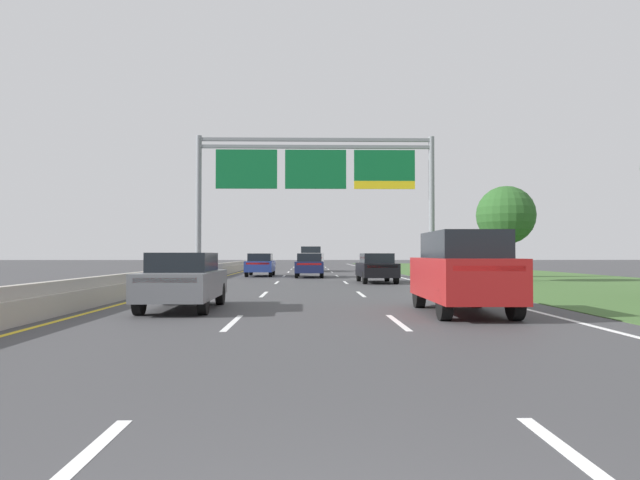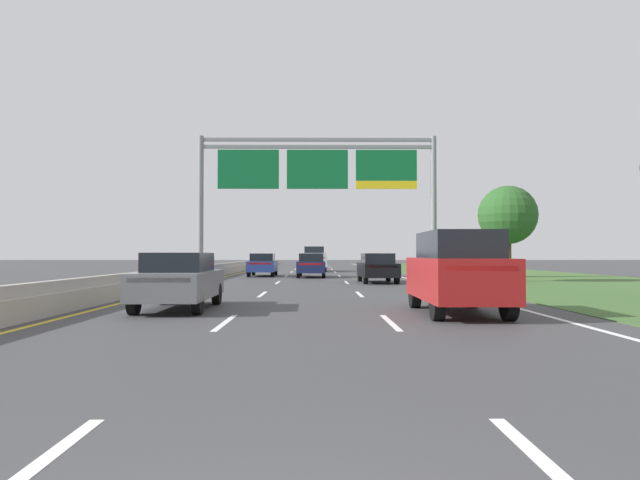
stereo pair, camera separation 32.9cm
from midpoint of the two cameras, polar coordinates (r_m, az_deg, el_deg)
ground_plane at (r=37.37m, az=-1.18°, el=-3.76°), size 220.00×220.00×0.00m
lane_striping at (r=36.91m, az=-1.18°, el=-3.78°), size 11.96×106.00×0.01m
grass_verge_right at (r=39.89m, az=19.33°, el=-3.51°), size 14.00×110.00×0.02m
median_barrier_concrete at (r=37.94m, az=-11.22°, el=-3.16°), size 0.60×110.00×0.85m
overhead_sign_gantry at (r=36.24m, az=-0.70°, el=6.34°), size 15.06×0.42×8.98m
pickup_truck_white at (r=50.63m, az=-1.10°, el=-1.92°), size 2.15×5.45×2.20m
car_grey_left_lane_sedan at (r=16.37m, az=-13.98°, el=-3.87°), size 1.87×4.42×1.57m
car_red_right_lane_suv at (r=15.19m, az=13.36°, el=-3.01°), size 1.96×4.72×2.11m
car_blue_left_lane_sedan at (r=39.95m, az=-6.18°, el=-2.42°), size 1.82×4.40×1.57m
car_black_right_lane_sedan at (r=30.88m, az=5.34°, el=-2.73°), size 1.90×4.43×1.57m
car_navy_centre_lane_sedan at (r=37.85m, az=-1.31°, el=-2.49°), size 1.87×4.42×1.57m
roadside_tree_mid at (r=33.49m, az=17.74°, el=2.34°), size 3.25×3.25×5.33m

